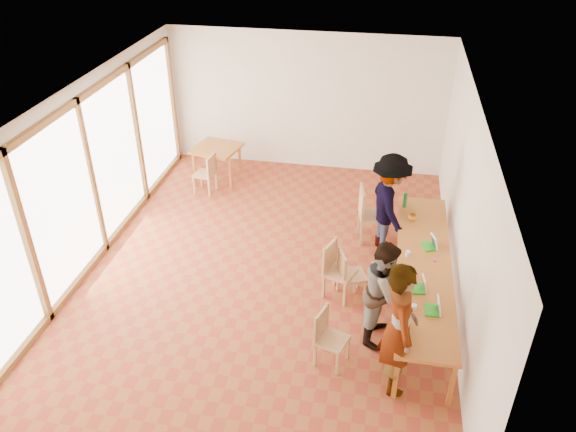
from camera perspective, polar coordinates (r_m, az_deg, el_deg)
ground at (r=9.56m, az=-2.06°, el=-5.26°), size 8.00×8.00×0.00m
wall_back at (r=12.33m, az=1.83°, el=11.51°), size 6.00×0.10×3.00m
wall_front at (r=5.73m, az=-11.26°, el=-16.82°), size 6.00×0.10×3.00m
wall_right at (r=8.67m, az=17.51°, el=0.76°), size 0.10×8.00×3.00m
window_wall at (r=9.77m, az=-19.49°, el=4.01°), size 0.10×8.00×3.00m
ceiling at (r=8.12m, az=-2.47°, el=12.06°), size 6.00×8.00×0.04m
communal_table at (r=8.65m, az=13.64°, el=-4.97°), size 0.80×4.00×0.75m
side_table at (r=12.10m, az=-7.26°, el=6.59°), size 0.90×0.90×0.75m
chair_near at (r=7.64m, az=3.93°, el=-11.63°), size 0.49×0.49×0.44m
chair_mid at (r=8.72m, az=4.77°, el=-4.88°), size 0.55×0.55×0.49m
chair_far at (r=8.69m, az=6.04°, el=-5.49°), size 0.51×0.51×0.45m
chair_empty at (r=10.04m, az=8.06°, el=0.73°), size 0.56×0.56×0.55m
chair_spare at (r=11.65m, az=-8.12°, el=4.69°), size 0.45×0.45×0.45m
person_near at (r=7.15m, az=11.20°, el=-11.10°), size 0.59×0.78×1.91m
person_mid at (r=7.91m, az=9.81°, el=-7.59°), size 0.71×0.86×1.59m
person_far at (r=9.68m, az=10.24°, el=1.18°), size 1.02×1.33×1.82m
laptop_near at (r=7.77m, az=14.73°, el=-9.01°), size 0.22×0.25×0.21m
laptop_mid at (r=8.09m, az=13.36°, el=-6.94°), size 0.24×0.26×0.20m
laptop_far at (r=8.98m, az=14.33°, el=-2.77°), size 0.27×0.29×0.20m
yellow_mug at (r=9.60m, az=12.52°, el=-0.13°), size 0.15×0.15×0.11m
green_bottle at (r=9.91m, az=11.82°, el=1.62°), size 0.07×0.07×0.28m
clear_glass at (r=8.71m, az=12.07°, el=-3.75°), size 0.07×0.07×0.09m
condiment_cup at (r=7.76m, az=12.65°, el=-8.98°), size 0.08×0.08×0.06m
pink_phone at (r=8.74m, az=14.72°, el=-4.30°), size 0.05×0.10×0.01m
black_pouch at (r=7.40m, az=11.59°, el=-11.04°), size 0.16×0.26×0.09m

